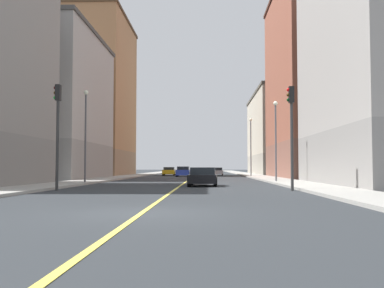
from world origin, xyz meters
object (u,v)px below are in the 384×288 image
(building_left_far, at_px, (285,134))
(car_yellow, at_px, (169,171))
(street_lamp_left_near, at_px, (276,132))
(car_black, at_px, (203,177))
(building_left_mid, at_px, (322,82))
(street_lamp_right_near, at_px, (86,126))
(traffic_light_right_near, at_px, (57,122))
(traffic_light_left_near, at_px, (291,123))
(car_silver, at_px, (217,171))
(street_lamp_left_far, at_px, (251,141))
(car_blue, at_px, (183,172))
(building_right_midblock, at_px, (47,106))
(building_right_distant, at_px, (92,97))

(building_left_far, xyz_separation_m, car_yellow, (-19.37, -9.85, -6.37))
(street_lamp_left_near, relative_size, car_black, 1.57)
(building_left_mid, relative_size, car_yellow, 5.33)
(street_lamp_right_near, bearing_deg, car_black, -20.06)
(building_left_mid, distance_m, traffic_light_right_near, 36.48)
(traffic_light_left_near, xyz_separation_m, car_silver, (-3.06, 45.22, -3.14))
(building_left_far, bearing_deg, car_silver, -144.67)
(car_yellow, distance_m, car_black, 38.17)
(street_lamp_left_far, xyz_separation_m, car_blue, (-8.81, 2.15, -3.96))
(building_right_midblock, height_order, street_lamp_right_near, building_right_midblock)
(traffic_light_right_near, bearing_deg, street_lamp_left_far, 67.11)
(building_left_far, xyz_separation_m, street_lamp_left_near, (-7.93, -41.49, -2.83))
(street_lamp_left_far, bearing_deg, car_yellow, 136.91)
(street_lamp_left_near, bearing_deg, street_lamp_left_far, 90.00)
(street_lamp_left_near, height_order, car_yellow, street_lamp_left_near)
(building_left_mid, bearing_deg, building_right_midblock, -170.45)
(building_left_mid, relative_size, traffic_light_left_near, 3.95)
(building_left_mid, xyz_separation_m, car_yellow, (-19.37, 15.72, -10.71))
(street_lamp_left_far, height_order, car_blue, street_lamp_left_far)
(building_left_far, bearing_deg, traffic_light_right_near, -112.21)
(traffic_light_right_near, distance_m, street_lamp_right_near, 9.49)
(building_left_far, bearing_deg, building_right_midblock, -135.10)
(car_black, distance_m, car_blue, 29.36)
(traffic_light_left_near, bearing_deg, car_silver, 93.87)
(building_left_far, distance_m, street_lamp_left_near, 42.33)
(building_right_distant, xyz_separation_m, car_black, (16.99, -35.46, -11.12))
(traffic_light_right_near, bearing_deg, car_silver, 77.61)
(street_lamp_left_near, xyz_separation_m, car_yellow, (-11.44, 31.64, -3.54))
(building_left_mid, distance_m, building_left_far, 25.93)
(building_right_midblock, height_order, car_black, building_right_midblock)
(traffic_light_left_near, bearing_deg, building_right_distant, 117.79)
(car_silver, bearing_deg, car_black, -92.72)
(car_yellow, bearing_deg, car_blue, -72.91)
(building_right_midblock, bearing_deg, traffic_light_left_near, -46.36)
(car_yellow, relative_size, car_silver, 0.97)
(car_yellow, bearing_deg, street_lamp_left_near, -70.12)
(building_left_far, relative_size, street_lamp_left_near, 3.86)
(building_right_distant, height_order, car_blue, building_right_distant)
(building_left_mid, bearing_deg, car_silver, 125.15)
(traffic_light_left_near, height_order, car_blue, traffic_light_left_near)
(building_left_far, bearing_deg, street_lamp_left_near, -100.82)
(building_left_mid, bearing_deg, traffic_light_left_near, -107.63)
(building_left_mid, relative_size, car_blue, 4.97)
(car_blue, bearing_deg, building_right_midblock, -138.80)
(building_right_distant, xyz_separation_m, car_blue, (14.11, -6.24, -11.07))
(traffic_light_left_near, height_order, traffic_light_right_near, traffic_light_right_near)
(building_left_far, bearing_deg, car_blue, -132.31)
(building_left_far, bearing_deg, street_lamp_right_near, -117.36)
(car_black, bearing_deg, building_left_mid, 57.84)
(street_lamp_left_near, relative_size, car_yellow, 1.54)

